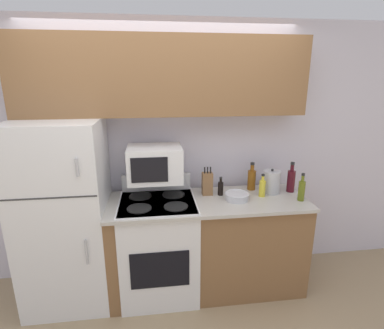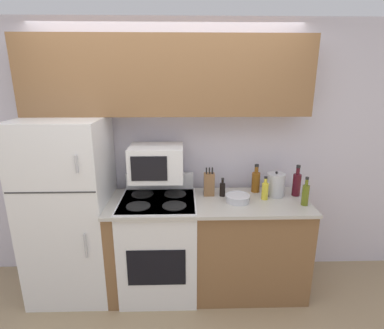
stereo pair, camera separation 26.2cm
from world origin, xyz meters
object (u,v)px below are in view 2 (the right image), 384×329
object	(u,v)px
knife_block	(209,184)
microwave	(157,163)
kettle	(276,185)
bottle_wine_red	(297,184)
bowl	(238,198)
bottle_whiskey	(256,181)
bottle_cooking_spray	(265,190)
bottle_olive_oil	(305,194)
bottle_soy_sauce	(222,189)
refrigerator	(70,209)
stove	(159,244)

from	to	relation	value
knife_block	microwave	bearing A→B (deg)	-178.11
knife_block	kettle	xyz separation A→B (m)	(0.63, -0.03, -0.00)
knife_block	bottle_wine_red	xyz separation A→B (m)	(0.83, -0.03, 0.01)
bowl	bottle_whiskey	bearing A→B (deg)	48.13
knife_block	bottle_cooking_spray	size ratio (longest dim) A/B	1.26
bottle_wine_red	bottle_olive_oil	xyz separation A→B (m)	(-0.00, -0.22, -0.02)
bottle_soy_sauce	bottle_olive_oil	distance (m)	0.74
refrigerator	stove	world-z (taller)	refrigerator
bottle_wine_red	refrigerator	bearing A→B (deg)	-178.34
knife_block	kettle	world-z (taller)	knife_block
bottle_whiskey	kettle	distance (m)	0.20
bowl	microwave	bearing A→B (deg)	168.44
kettle	stove	bearing A→B (deg)	-174.84
bowl	kettle	bearing A→B (deg)	19.59
knife_block	bottle_whiskey	xyz separation A→B (m)	(0.46, 0.08, -0.00)
bowl	bottle_olive_oil	xyz separation A→B (m)	(0.58, -0.09, 0.07)
bottle_cooking_spray	bottle_olive_oil	bearing A→B (deg)	-23.88
bowl	bottle_soy_sauce	bearing A→B (deg)	131.58
microwave	bottle_olive_oil	xyz separation A→B (m)	(1.31, -0.24, -0.23)
refrigerator	bottle_cooking_spray	xyz separation A→B (m)	(1.80, -0.02, 0.18)
microwave	bottle_cooking_spray	bearing A→B (deg)	-5.61
stove	bottle_soy_sauce	distance (m)	0.80
microwave	bottle_olive_oil	bearing A→B (deg)	-10.30
kettle	bottle_olive_oil	bearing A→B (deg)	-48.87
stove	bottle_cooking_spray	distance (m)	1.12
microwave	knife_block	xyz separation A→B (m)	(0.49, 0.02, -0.22)
refrigerator	stove	bearing A→B (deg)	-2.72
refrigerator	knife_block	distance (m)	1.32
stove	bottle_wine_red	size ratio (longest dim) A/B	3.69
bottle_cooking_spray	knife_block	bearing A→B (deg)	167.32
bowl	bottle_olive_oil	bearing A→B (deg)	-8.69
stove	kettle	distance (m)	1.24
refrigerator	stove	xyz separation A→B (m)	(0.82, -0.04, -0.36)
bottle_soy_sauce	knife_block	bearing A→B (deg)	166.96
bowl	bottle_wine_red	distance (m)	0.60
bottle_wine_red	bowl	bearing A→B (deg)	-166.80
refrigerator	bottle_soy_sauce	size ratio (longest dim) A/B	9.37
bottle_whiskey	bottle_soy_sauce	bearing A→B (deg)	-162.86
bottle_whiskey	bottle_soy_sauce	xyz separation A→B (m)	(-0.34, -0.10, -0.04)
bottle_whiskey	refrigerator	bearing A→B (deg)	-174.55
bottle_olive_oil	bowl	bearing A→B (deg)	171.31
refrigerator	bottle_olive_oil	xyz separation A→B (m)	(2.12, -0.16, 0.20)
refrigerator	bottle_soy_sauce	distance (m)	1.43
bottle_soy_sauce	bottle_olive_oil	world-z (taller)	bottle_olive_oil
stove	bottle_soy_sauce	world-z (taller)	bottle_soy_sauce
knife_block	bowl	size ratio (longest dim) A/B	1.24
knife_block	bottle_cooking_spray	xyz separation A→B (m)	(0.51, -0.11, -0.03)
refrigerator	bowl	size ratio (longest dim) A/B	7.55
kettle	bowl	bearing A→B (deg)	-160.41
microwave	bottle_wine_red	world-z (taller)	microwave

